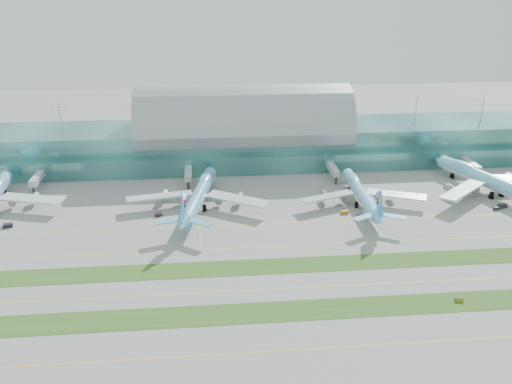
{
  "coord_description": "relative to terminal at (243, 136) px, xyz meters",
  "views": [
    {
      "loc": [
        -23.1,
        -182.79,
        102.24
      ],
      "look_at": [
        0.0,
        55.0,
        9.0
      ],
      "focal_mm": 40.0,
      "sensor_mm": 36.0,
      "label": 1
    }
  ],
  "objects": [
    {
      "name": "airliner_b",
      "position": [
        -25.53,
        -67.42,
        -7.81
      ],
      "size": [
        65.37,
        75.11,
        20.79
      ],
      "rotation": [
        0.0,
        0.0,
        -0.19
      ],
      "color": "#61B2D5",
      "rests_on": "ground"
    },
    {
      "name": "gse_d",
      "position": [
        -32.69,
        -80.14,
        -13.59
      ],
      "size": [
        3.11,
        2.14,
        1.27
      ],
      "primitive_type": "cube",
      "rotation": [
        0.0,
        0.0,
        0.23
      ],
      "color": "black",
      "rests_on": "ground"
    },
    {
      "name": "taxiline_b",
      "position": [
        -0.01,
        -142.79,
        -14.22
      ],
      "size": [
        420.0,
        0.35,
        0.01
      ],
      "primitive_type": "cube",
      "color": "yellow",
      "rests_on": "ground"
    },
    {
      "name": "airliner_c",
      "position": [
        49.23,
        -71.05,
        -8.45
      ],
      "size": [
        59.95,
        67.98,
        18.73
      ],
      "rotation": [
        0.0,
        0.0,
        -0.02
      ],
      "color": "#6DC9F1",
      "rests_on": "ground"
    },
    {
      "name": "grass_strip_near",
      "position": [
        -0.01,
        -156.79,
        -14.19
      ],
      "size": [
        420.0,
        12.0,
        0.08
      ],
      "primitive_type": "cube",
      "color": "#2D591E",
      "rests_on": "ground"
    },
    {
      "name": "taxiline_a",
      "position": [
        -0.01,
        -176.79,
        -14.22
      ],
      "size": [
        420.0,
        0.35,
        0.01
      ],
      "primitive_type": "cube",
      "color": "yellow",
      "rests_on": "ground"
    },
    {
      "name": "gse_h",
      "position": [
        113.27,
        -81.79,
        -13.32
      ],
      "size": [
        4.64,
        3.18,
        1.81
      ],
      "primitive_type": "cube",
      "rotation": [
        0.0,
        0.0,
        0.27
      ],
      "color": "black",
      "rests_on": "ground"
    },
    {
      "name": "grass_strip_far",
      "position": [
        -0.01,
        -126.79,
        -14.19
      ],
      "size": [
        420.0,
        12.0,
        0.08
      ],
      "primitive_type": "cube",
      "color": "#2D591E",
      "rests_on": "ground"
    },
    {
      "name": "gse_e",
      "position": [
        39.41,
        -81.3,
        -13.49
      ],
      "size": [
        3.78,
        2.18,
        1.47
      ],
      "primitive_type": "cube",
      "rotation": [
        0.0,
        0.0,
        0.15
      ],
      "color": "orange",
      "rests_on": "ground"
    },
    {
      "name": "gse_b",
      "position": [
        -107.14,
        -81.68,
        -13.42
      ],
      "size": [
        4.54,
        3.25,
        1.61
      ],
      "primitive_type": "cube",
      "rotation": [
        0.0,
        0.0,
        0.27
      ],
      "color": "black",
      "rests_on": "ground"
    },
    {
      "name": "airliner_d",
      "position": [
        115.26,
        -64.76,
        -7.16
      ],
      "size": [
        69.45,
        80.72,
        22.9
      ],
      "rotation": [
        0.0,
        0.0,
        0.33
      ],
      "color": "#6ACCEB",
      "rests_on": "ground"
    },
    {
      "name": "terminal",
      "position": [
        0.0,
        0.0,
        0.0
      ],
      "size": [
        340.0,
        69.1,
        36.0
      ],
      "color": "#3D7A75",
      "rests_on": "ground"
    },
    {
      "name": "gse_g",
      "position": [
        109.51,
        -83.77,
        -13.5
      ],
      "size": [
        3.36,
        2.48,
        1.46
      ],
      "primitive_type": "cube",
      "rotation": [
        0.0,
        0.0,
        0.32
      ],
      "color": "black",
      "rests_on": "ground"
    },
    {
      "name": "gse_f",
      "position": [
        44.09,
        -87.61,
        -13.38
      ],
      "size": [
        3.42,
        2.23,
        1.69
      ],
      "primitive_type": "cube",
      "rotation": [
        0.0,
        0.0,
        -0.05
      ],
      "color": "black",
      "rests_on": "ground"
    },
    {
      "name": "ground",
      "position": [
        -0.01,
        -128.79,
        -14.23
      ],
      "size": [
        700.0,
        700.0,
        0.0
      ],
      "primitive_type": "plane",
      "color": "gray",
      "rests_on": "ground"
    },
    {
      "name": "taxiway_sign_east",
      "position": [
        59.29,
        -156.75,
        -13.64
      ],
      "size": [
        2.74,
        1.12,
        1.18
      ],
      "rotation": [
        0.0,
        0.0,
        -0.31
      ],
      "color": "black",
      "rests_on": "ground"
    },
    {
      "name": "taxiline_d",
      "position": [
        -0.01,
        -88.79,
        -14.22
      ],
      "size": [
        420.0,
        0.35,
        0.01
      ],
      "primitive_type": "cube",
      "color": "yellow",
      "rests_on": "ground"
    },
    {
      "name": "taxiline_c",
      "position": [
        -0.01,
        -110.79,
        -14.22
      ],
      "size": [
        420.0,
        0.35,
        0.01
      ],
      "primitive_type": "cube",
      "color": "yellow",
      "rests_on": "ground"
    },
    {
      "name": "gse_c",
      "position": [
        -43.94,
        -76.12,
        -13.55
      ],
      "size": [
        3.47,
        2.63,
        1.36
      ],
      "primitive_type": "cube",
      "rotation": [
        0.0,
        0.0,
        0.27
      ],
      "color": "black",
      "rests_on": "ground"
    }
  ]
}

